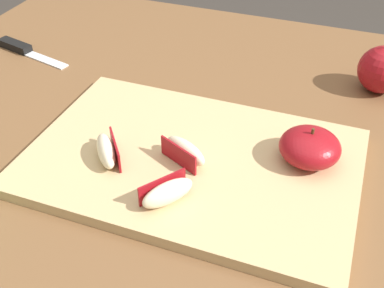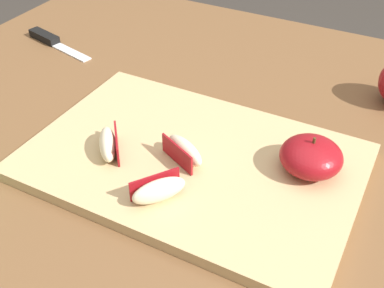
% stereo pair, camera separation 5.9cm
% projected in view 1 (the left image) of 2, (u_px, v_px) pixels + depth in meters
% --- Properties ---
extents(dining_table, '(1.17, 0.87, 0.73)m').
position_uv_depth(dining_table, '(236.00, 204.00, 0.70)').
color(dining_table, brown).
rests_on(dining_table, ground_plane).
extents(cutting_board, '(0.41, 0.27, 0.02)m').
position_uv_depth(cutting_board, '(192.00, 161.00, 0.61)').
color(cutting_board, tan).
rests_on(cutting_board, dining_table).
extents(apple_half_skin_up, '(0.08, 0.08, 0.05)m').
position_uv_depth(apple_half_skin_up, '(310.00, 147.00, 0.58)').
color(apple_half_skin_up, maroon).
rests_on(apple_half_skin_up, cutting_board).
extents(apple_wedge_near_knife, '(0.06, 0.06, 0.03)m').
position_uv_depth(apple_wedge_near_knife, '(107.00, 151.00, 0.59)').
color(apple_wedge_near_knife, beige).
rests_on(apple_wedge_near_knife, cutting_board).
extents(apple_wedge_right, '(0.06, 0.06, 0.03)m').
position_uv_depth(apple_wedge_right, '(167.00, 192.00, 0.53)').
color(apple_wedge_right, beige).
rests_on(apple_wedge_right, cutting_board).
extents(apple_wedge_back, '(0.07, 0.05, 0.03)m').
position_uv_depth(apple_wedge_back, '(185.00, 151.00, 0.59)').
color(apple_wedge_back, beige).
rests_on(apple_wedge_back, cutting_board).
extents(paring_knife, '(0.16, 0.06, 0.01)m').
position_uv_depth(paring_knife, '(20.00, 48.00, 0.86)').
color(paring_knife, silver).
rests_on(paring_knife, dining_table).
extents(whole_apple_red_delicious, '(0.07, 0.07, 0.08)m').
position_uv_depth(whole_apple_red_delicious, '(382.00, 70.00, 0.73)').
color(whole_apple_red_delicious, maroon).
rests_on(whole_apple_red_delicious, dining_table).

